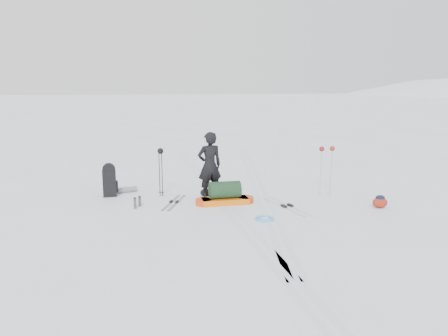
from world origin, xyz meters
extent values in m
plane|color=white|center=(0.00, 0.00, 0.00)|extent=(200.00, 200.00, 0.00)
cube|color=silver|center=(-0.12, 0.00, 0.00)|extent=(1.40, 17.97, 0.01)
cube|color=silver|center=(0.12, 0.00, 0.00)|extent=(1.40, 17.97, 0.01)
cube|color=silver|center=(1.28, 2.00, 0.00)|extent=(2.09, 13.88, 0.01)
cube|color=silver|center=(1.52, 2.00, 0.00)|extent=(2.09, 13.88, 0.01)
imported|color=black|center=(-0.32, 0.45, 0.94)|extent=(0.76, 0.58, 1.87)
cube|color=orange|center=(0.01, -0.14, 0.08)|extent=(1.26, 0.58, 0.15)
cylinder|color=red|center=(0.57, -0.10, 0.08)|extent=(0.48, 0.48, 0.15)
cylinder|color=red|center=(-0.55, -0.17, 0.08)|extent=(0.48, 0.48, 0.15)
cylinder|color=black|center=(0.01, -0.14, 0.38)|extent=(0.85, 0.50, 0.45)
cube|color=black|center=(-3.09, 1.15, 0.37)|extent=(0.39, 0.30, 0.74)
cylinder|color=black|center=(-3.09, 1.15, 0.77)|extent=(0.38, 0.29, 0.36)
cube|color=black|center=(-2.90, 1.19, 0.27)|extent=(0.10, 0.20, 0.32)
cylinder|color=slate|center=(-2.64, 1.51, 0.08)|extent=(0.60, 0.35, 0.16)
cylinder|color=black|center=(-1.68, 0.99, 0.64)|extent=(0.03, 0.03, 1.27)
cylinder|color=black|center=(-1.61, 0.95, 0.64)|extent=(0.03, 0.03, 1.27)
torus|color=black|center=(-1.68, 0.99, 0.10)|extent=(0.12, 0.12, 0.01)
torus|color=black|center=(-1.61, 0.95, 0.10)|extent=(0.12, 0.12, 0.01)
sphere|color=black|center=(-1.64, 0.97, 1.29)|extent=(0.17, 0.17, 0.17)
cylinder|color=silver|center=(2.78, 0.12, 0.68)|extent=(0.03, 0.03, 1.35)
cylinder|color=#B6BABE|center=(3.09, 0.14, 0.68)|extent=(0.03, 0.03, 1.35)
torus|color=#A8AAAF|center=(2.78, 0.12, 0.10)|extent=(0.11, 0.11, 0.01)
torus|color=silver|center=(3.09, 0.14, 0.10)|extent=(0.11, 0.11, 0.01)
sphere|color=maroon|center=(2.78, 0.12, 1.37)|extent=(0.15, 0.15, 0.15)
sphere|color=maroon|center=(3.09, 0.14, 1.37)|extent=(0.15, 0.15, 0.15)
cube|color=gray|center=(-1.25, 0.14, 0.01)|extent=(0.60, 1.52, 0.01)
cube|color=#92949A|center=(-1.40, 0.19, 0.01)|extent=(0.60, 1.52, 0.01)
cube|color=black|center=(-1.25, 0.14, 0.04)|extent=(0.11, 0.17, 0.04)
cube|color=black|center=(-1.40, 0.19, 0.04)|extent=(0.11, 0.17, 0.04)
cube|color=silver|center=(1.45, -0.76, 0.01)|extent=(0.66, 1.92, 0.02)
cube|color=silver|center=(1.64, -0.71, 0.01)|extent=(0.66, 1.92, 0.02)
cube|color=black|center=(1.45, -0.76, 0.05)|extent=(0.13, 0.21, 0.05)
cube|color=black|center=(1.64, -0.71, 0.05)|extent=(0.13, 0.21, 0.05)
torus|color=#60BBEA|center=(0.71, -1.64, 0.02)|extent=(0.49, 0.49, 0.05)
torus|color=#5FB9E8|center=(0.73, -1.60, 0.04)|extent=(0.38, 0.38, 0.04)
ellipsoid|color=maroon|center=(3.91, -1.16, 0.14)|extent=(0.49, 0.46, 0.28)
ellipsoid|color=black|center=(3.91, -1.16, 0.27)|extent=(0.32, 0.30, 0.14)
cylinder|color=#54585B|center=(-2.34, -0.22, 0.13)|extent=(0.09, 0.09, 0.26)
cylinder|color=#505257|center=(-2.23, -0.02, 0.12)|extent=(0.09, 0.09, 0.24)
cylinder|color=black|center=(-2.34, -0.22, 0.28)|extent=(0.08, 0.08, 0.03)
cylinder|color=black|center=(-2.23, -0.02, 0.26)|extent=(0.08, 0.08, 0.03)
ellipsoid|color=black|center=(-0.38, 0.68, 0.11)|extent=(0.39, 0.31, 0.23)
camera|label=1|loc=(-1.82, -11.24, 3.21)|focal=35.00mm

